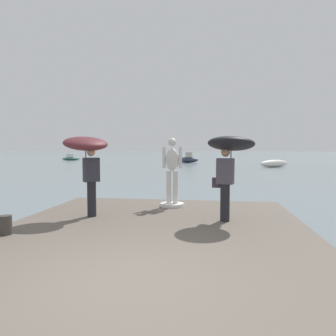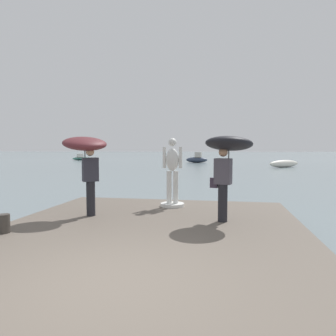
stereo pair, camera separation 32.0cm
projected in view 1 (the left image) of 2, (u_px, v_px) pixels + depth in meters
ground_plane at (202, 164)px, 43.45m from camera, size 400.00×400.00×0.00m
pier at (143, 253)px, 5.62m from camera, size 6.69×9.49×0.40m
statue_white_figure at (172, 176)px, 9.06m from camera, size 0.70×0.70×2.01m
onlooker_left at (87, 152)px, 7.65m from camera, size 1.54×1.55×2.08m
onlooker_right at (230, 153)px, 7.15m from camera, size 1.36×1.38×2.05m
mooring_bollard at (6, 225)px, 6.10m from camera, size 0.23×0.23×0.38m
boat_mid at (274, 163)px, 35.48m from camera, size 4.12×3.66×0.84m
boat_far at (71, 158)px, 56.78m from camera, size 3.53×3.15×1.20m
boat_leftward at (188, 159)px, 46.94m from camera, size 3.40×1.66×1.62m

